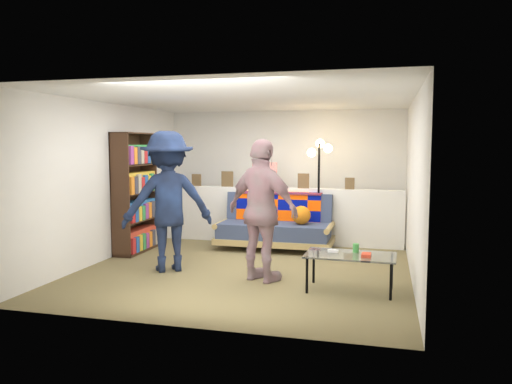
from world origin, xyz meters
TOP-DOWN VIEW (x-y plane):
  - ground at (0.00, 0.00)m, footprint 5.00×5.00m
  - room_shell at (0.00, 0.47)m, footprint 4.60×5.05m
  - half_wall_ledge at (0.00, 1.80)m, footprint 4.45×0.15m
  - ledge_decor at (-0.23, 1.78)m, footprint 2.97×0.02m
  - futon_sofa at (0.12, 1.33)m, footprint 1.95×0.95m
  - bookshelf at (-2.08, 0.51)m, footprint 0.33×0.98m
  - coffee_table at (1.51, -0.87)m, footprint 1.09×0.62m
  - floor_lamp at (0.79, 1.65)m, footprint 0.43×0.35m
  - person_left at (-1.04, -0.48)m, footprint 1.45×1.29m
  - person_right at (0.37, -0.70)m, footprint 1.17×0.87m

SIDE VIEW (x-z plane):
  - ground at x=0.00m, z-range 0.00..0.00m
  - futon_sofa at x=0.12m, z-range -0.03..0.81m
  - coffee_table at x=1.51m, z-range 0.14..0.70m
  - half_wall_ledge at x=0.00m, z-range 0.00..1.00m
  - bookshelf at x=-2.08m, z-range -0.07..1.89m
  - person_right at x=0.37m, z-range 0.00..1.84m
  - person_left at x=-1.04m, z-range 0.00..1.95m
  - ledge_decor at x=-0.23m, z-range 0.95..1.40m
  - floor_lamp at x=0.79m, z-range 0.39..2.25m
  - room_shell at x=0.00m, z-range 0.45..2.90m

